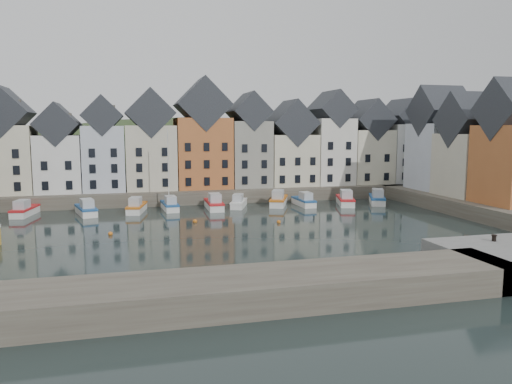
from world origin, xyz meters
name	(u,v)px	position (x,y,z in m)	size (l,w,h in m)	color
ground	(241,234)	(0.00, 0.00, 0.00)	(260.00, 260.00, 0.00)	black
far_quay	(201,192)	(0.00, 30.00, 1.00)	(90.00, 16.00, 2.00)	#463F35
right_quay	(502,208)	(37.00, 3.00, 1.00)	(14.00, 54.00, 2.00)	#463F35
near_wall	(164,297)	(-10.00, -22.00, 1.00)	(50.00, 6.00, 2.00)	#463F35
hillside	(185,262)	(0.02, 56.00, -17.96)	(153.60, 70.40, 64.00)	#223219
far_terrace	(222,145)	(3.21, 28.00, 8.88)	(72.37, 8.16, 17.78)	beige
right_terrace	(474,148)	(36.00, 8.07, 8.91)	(8.30, 24.25, 16.36)	silver
mooring_buoys	(198,225)	(-4.00, 5.33, 0.15)	(20.50, 5.50, 0.50)	#C36216
boat_a	(24,210)	(-25.54, 18.72, 0.72)	(3.02, 6.57, 2.43)	silver
boat_b	(86,209)	(-17.53, 17.21, 0.74)	(3.53, 6.80, 2.50)	silver
boat_c	(136,207)	(-10.89, 17.70, 0.72)	(3.19, 6.58, 2.43)	silver
boat_d	(170,205)	(-6.21, 18.36, 0.76)	(2.31, 6.23, 11.69)	silver
boat_e	(214,204)	(0.07, 17.55, 0.78)	(2.31, 6.90, 2.63)	silver
boat_f	(239,203)	(3.90, 18.43, 0.67)	(3.78, 6.14, 2.26)	silver
boat_g	(279,200)	(10.18, 18.67, 0.80)	(4.71, 7.27, 2.68)	silver
boat_h	(304,201)	(13.85, 17.39, 0.70)	(1.97, 6.16, 2.36)	silver
boat_i	(345,200)	(20.20, 16.47, 0.79)	(4.10, 7.24, 2.65)	silver
boat_j	(377,199)	(25.53, 16.40, 0.79)	(4.75, 7.17, 2.65)	silver
mooring_bollard	(494,238)	(18.50, -17.47, 2.31)	(0.48, 0.48, 0.56)	black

